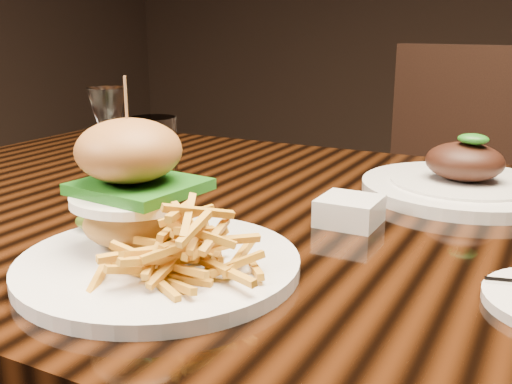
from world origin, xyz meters
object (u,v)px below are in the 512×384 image
at_px(burger_plate, 154,223).
at_px(far_dish, 463,183).
at_px(wine_glass, 109,118).
at_px(chair_far, 450,203).
at_px(dining_table, 331,270).

xyz_separation_m(burger_plate, far_dish, (0.24, 0.45, -0.03)).
relative_size(wine_glass, far_dish, 0.54).
height_order(burger_plate, chair_far, chair_far).
bearing_deg(far_dish, dining_table, -123.85).
bearing_deg(burger_plate, far_dish, 81.00).
bearing_deg(wine_glass, burger_plate, -41.20).
bearing_deg(wine_glass, dining_table, 9.53).
bearing_deg(chair_far, far_dish, -68.57).
bearing_deg(burger_plate, dining_table, 86.61).
relative_size(far_dish, chair_far, 0.32).
bearing_deg(burger_plate, wine_glass, 157.25).
distance_m(far_dish, chair_far, 0.74).
height_order(dining_table, burger_plate, burger_plate).
relative_size(dining_table, chair_far, 1.68).
xyz_separation_m(burger_plate, wine_glass, (-0.23, 0.20, 0.07)).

